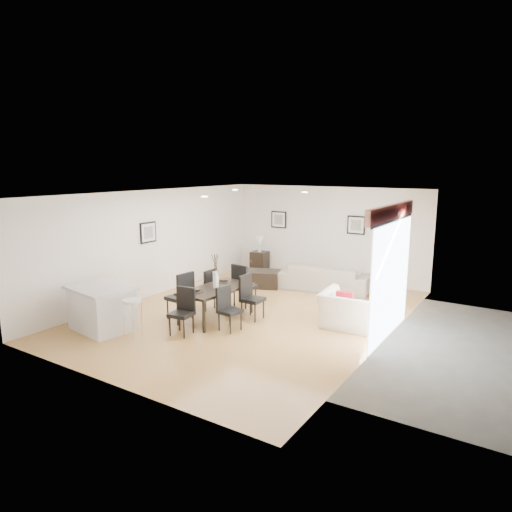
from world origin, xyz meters
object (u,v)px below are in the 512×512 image
Objects in this scene: dining_chair_head at (183,308)px; bar_stool at (132,305)px; sofa at (325,278)px; dining_chair_wnear at (182,293)px; dining_chair_wfar at (207,287)px; dining_chair_foot at (242,283)px; armchair at (351,310)px; coffee_table at (259,279)px; kitchen_island at (102,308)px; dining_chair_enear at (227,306)px; dining_chair_efar at (249,294)px; dining_table at (216,291)px; side_table at (260,262)px.

dining_chair_head is 1.21× the size of bar_stool.
sofa is 4.19m from dining_chair_wnear.
dining_chair_foot is (0.58, 0.61, 0.04)m from dining_chair_wfar.
dining_chair_foot is (-0.00, 2.08, 0.06)m from dining_chair_head.
bar_stool reaches higher than armchair.
armchair is 3.77m from coffee_table.
sofa is at bearing 72.06° from kitchen_island.
bar_stool is (-1.26, -1.35, 0.16)m from dining_chair_enear.
dining_chair_wfar is at bearing 90.12° from dining_chair_efar.
dining_chair_head is (-0.01, -1.04, -0.11)m from dining_table.
dining_chair_enear reaches higher than sofa.
sofa is 2.90m from armchair.
kitchen_island reaches higher than armchair.
armchair is at bearing -37.66° from side_table.
dining_chair_efar is at bearing 60.09° from dining_chair_head.
dining_table is at bearing -97.72° from coffee_table.
dining_chair_wfar reaches higher than kitchen_island.
sofa reaches higher than side_table.
dining_chair_efar is 1.05× the size of dining_chair_head.
armchair is at bearing -48.77° from coffee_table.
dining_chair_enear reaches higher than armchair.
dining_chair_foot is at bearing -4.09° from armchair.
dining_chair_wfar is 1.45m from dining_chair_enear.
dining_chair_efar reaches higher than coffee_table.
dining_table is 1.69× the size of dining_chair_foot.
dining_chair_foot is 2.88m from bar_stool.
bar_stool is (-0.66, -0.72, 0.14)m from dining_chair_head.
dining_chair_wfar reaches higher than bar_stool.
sofa is at bearing 69.36° from dining_chair_head.
dining_chair_head is at bearing 157.89° from dining_chair_efar.
dining_chair_wnear reaches higher than sofa.
bar_stool is at bearing -111.12° from coffee_table.
dining_chair_wfar is at bearing -173.76° from dining_chair_wnear.
side_table is at bearing 100.40° from coffee_table.
dining_chair_wfar is at bearing -109.32° from coffee_table.
armchair is at bearing 40.10° from bar_stool.
kitchen_island reaches higher than dining_table.
dining_chair_wfar is at bearing 87.99° from bar_stool.
side_table is at bearing 32.18° from dining_chair_enear.
dining_chair_head is (0.58, -1.46, -0.01)m from dining_chair_wfar.
dining_chair_efar reaches higher than bar_stool.
dining_chair_wfar is 2.40m from coffee_table.
armchair is 3.40m from dining_chair_head.
dining_chair_wnear is (-1.61, -3.86, 0.25)m from sofa.
dining_chair_foot is at bearing 69.57° from kitchen_island.
side_table is at bearing 29.46° from dining_chair_efar.
kitchen_island is at bearing -89.42° from side_table.
dining_chair_efar is at bearing 60.10° from bar_stool.
dining_chair_head is at bearing 20.48° from dining_chair_wfar.
dining_chair_enear is at bearing 30.72° from armchair.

